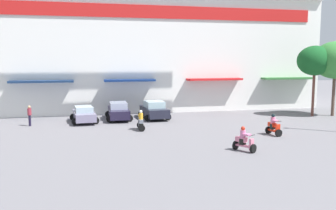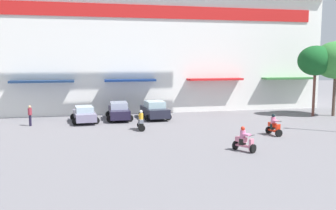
{
  "view_description": "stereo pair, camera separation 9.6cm",
  "coord_description": "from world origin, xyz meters",
  "px_view_note": "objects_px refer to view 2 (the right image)",
  "views": [
    {
      "loc": [
        -4.45,
        -5.41,
        5.36
      ],
      "look_at": [
        0.99,
        17.95,
        2.35
      ],
      "focal_mm": 38.9,
      "sensor_mm": 36.0,
      "label": 1
    },
    {
      "loc": [
        -4.35,
        -5.43,
        5.36
      ],
      "look_at": [
        0.99,
        17.95,
        2.35
      ],
      "focal_mm": 38.9,
      "sensor_mm": 36.0,
      "label": 2
    }
  ],
  "objects_px": {
    "parked_car_2": "(155,110)",
    "scooter_rider_5": "(141,122)",
    "parked_car_1": "(119,111)",
    "scooter_rider_3": "(274,126)",
    "pedestrian_1": "(30,114)",
    "scooter_rider_0": "(244,141)",
    "plaza_tree_1": "(336,60)",
    "plaza_tree_3": "(316,61)",
    "parked_car_0": "(84,114)"
  },
  "relations": [
    {
      "from": "parked_car_2",
      "to": "scooter_rider_5",
      "type": "distance_m",
      "value": 5.45
    },
    {
      "from": "parked_car_1",
      "to": "scooter_rider_3",
      "type": "bearing_deg",
      "value": -42.59
    },
    {
      "from": "scooter_rider_3",
      "to": "pedestrian_1",
      "type": "bearing_deg",
      "value": 156.16
    },
    {
      "from": "scooter_rider_0",
      "to": "parked_car_1",
      "type": "bearing_deg",
      "value": 115.11
    },
    {
      "from": "plaza_tree_1",
      "to": "scooter_rider_3",
      "type": "relative_size",
      "value": 4.65
    },
    {
      "from": "plaza_tree_3",
      "to": "parked_car_2",
      "type": "xyz_separation_m",
      "value": [
        -14.95,
        1.92,
        -4.42
      ]
    },
    {
      "from": "scooter_rider_5",
      "to": "pedestrian_1",
      "type": "height_order",
      "value": "pedestrian_1"
    },
    {
      "from": "plaza_tree_1",
      "to": "parked_car_0",
      "type": "height_order",
      "value": "plaza_tree_1"
    },
    {
      "from": "parked_car_0",
      "to": "scooter_rider_3",
      "type": "bearing_deg",
      "value": -32.91
    },
    {
      "from": "parked_car_1",
      "to": "scooter_rider_0",
      "type": "relative_size",
      "value": 3.05
    },
    {
      "from": "scooter_rider_5",
      "to": "parked_car_0",
      "type": "bearing_deg",
      "value": 133.14
    },
    {
      "from": "scooter_rider_3",
      "to": "scooter_rider_5",
      "type": "bearing_deg",
      "value": 155.83
    },
    {
      "from": "parked_car_0",
      "to": "parked_car_2",
      "type": "bearing_deg",
      "value": 5.22
    },
    {
      "from": "plaza_tree_1",
      "to": "scooter_rider_0",
      "type": "height_order",
      "value": "plaza_tree_1"
    },
    {
      "from": "scooter_rider_3",
      "to": "scooter_rider_5",
      "type": "distance_m",
      "value": 9.77
    },
    {
      "from": "parked_car_0",
      "to": "scooter_rider_3",
      "type": "height_order",
      "value": "scooter_rider_3"
    },
    {
      "from": "plaza_tree_3",
      "to": "parked_car_0",
      "type": "bearing_deg",
      "value": 176.35
    },
    {
      "from": "parked_car_0",
      "to": "scooter_rider_5",
      "type": "relative_size",
      "value": 2.68
    },
    {
      "from": "scooter_rider_0",
      "to": "pedestrian_1",
      "type": "height_order",
      "value": "pedestrian_1"
    },
    {
      "from": "scooter_rider_5",
      "to": "pedestrian_1",
      "type": "xyz_separation_m",
      "value": [
        -8.49,
        3.69,
        0.33
      ]
    },
    {
      "from": "scooter_rider_5",
      "to": "scooter_rider_3",
      "type": "bearing_deg",
      "value": -24.17
    },
    {
      "from": "plaza_tree_1",
      "to": "parked_car_1",
      "type": "xyz_separation_m",
      "value": [
        -20.15,
        2.45,
        -4.5
      ]
    },
    {
      "from": "parked_car_0",
      "to": "scooter_rider_5",
      "type": "xyz_separation_m",
      "value": [
        4.21,
        -4.49,
        -0.07
      ]
    },
    {
      "from": "plaza_tree_3",
      "to": "parked_car_0",
      "type": "xyz_separation_m",
      "value": [
        -21.19,
        1.35,
        -4.51
      ]
    },
    {
      "from": "parked_car_2",
      "to": "scooter_rider_3",
      "type": "height_order",
      "value": "parked_car_2"
    },
    {
      "from": "parked_car_1",
      "to": "scooter_rider_3",
      "type": "height_order",
      "value": "parked_car_1"
    },
    {
      "from": "scooter_rider_0",
      "to": "pedestrian_1",
      "type": "distance_m",
      "value": 17.62
    },
    {
      "from": "plaza_tree_1",
      "to": "scooter_rider_5",
      "type": "xyz_separation_m",
      "value": [
        -18.95,
        -2.84,
        -4.64
      ]
    },
    {
      "from": "pedestrian_1",
      "to": "scooter_rider_0",
      "type": "bearing_deg",
      "value": -40.46
    },
    {
      "from": "plaza_tree_1",
      "to": "scooter_rider_0",
      "type": "distance_m",
      "value": 18.19
    },
    {
      "from": "plaza_tree_3",
      "to": "parked_car_0",
      "type": "distance_m",
      "value": 21.7
    },
    {
      "from": "plaza_tree_3",
      "to": "parked_car_1",
      "type": "distance_m",
      "value": 18.83
    },
    {
      "from": "parked_car_2",
      "to": "pedestrian_1",
      "type": "height_order",
      "value": "pedestrian_1"
    },
    {
      "from": "parked_car_2",
      "to": "pedestrian_1",
      "type": "xyz_separation_m",
      "value": [
        -10.52,
        -1.37,
        0.17
      ]
    },
    {
      "from": "plaza_tree_3",
      "to": "pedestrian_1",
      "type": "xyz_separation_m",
      "value": [
        -25.47,
        0.55,
        -4.25
      ]
    },
    {
      "from": "scooter_rider_0",
      "to": "parked_car_2",
      "type": "bearing_deg",
      "value": 102.72
    },
    {
      "from": "parked_car_0",
      "to": "scooter_rider_5",
      "type": "height_order",
      "value": "scooter_rider_5"
    },
    {
      "from": "scooter_rider_0",
      "to": "pedestrian_1",
      "type": "xyz_separation_m",
      "value": [
        -13.41,
        11.43,
        0.36
      ]
    },
    {
      "from": "plaza_tree_3",
      "to": "scooter_rider_3",
      "type": "distance_m",
      "value": 11.7
    },
    {
      "from": "plaza_tree_1",
      "to": "scooter_rider_3",
      "type": "height_order",
      "value": "plaza_tree_1"
    },
    {
      "from": "scooter_rider_3",
      "to": "scooter_rider_5",
      "type": "relative_size",
      "value": 0.98
    },
    {
      "from": "plaza_tree_1",
      "to": "scooter_rider_5",
      "type": "distance_m",
      "value": 19.72
    },
    {
      "from": "parked_car_0",
      "to": "parked_car_2",
      "type": "xyz_separation_m",
      "value": [
        6.23,
        0.57,
        0.09
      ]
    },
    {
      "from": "plaza_tree_1",
      "to": "scooter_rider_0",
      "type": "bearing_deg",
      "value": -142.98
    },
    {
      "from": "parked_car_2",
      "to": "scooter_rider_3",
      "type": "bearing_deg",
      "value": -52.75
    },
    {
      "from": "parked_car_0",
      "to": "scooter_rider_0",
      "type": "bearing_deg",
      "value": -53.29
    },
    {
      "from": "pedestrian_1",
      "to": "scooter_rider_3",
      "type": "bearing_deg",
      "value": -23.84
    },
    {
      "from": "plaza_tree_1",
      "to": "parked_car_1",
      "type": "relative_size",
      "value": 1.58
    },
    {
      "from": "plaza_tree_1",
      "to": "scooter_rider_0",
      "type": "xyz_separation_m",
      "value": [
        -14.04,
        -10.59,
        -4.67
      ]
    },
    {
      "from": "parked_car_1",
      "to": "scooter_rider_5",
      "type": "relative_size",
      "value": 2.89
    }
  ]
}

